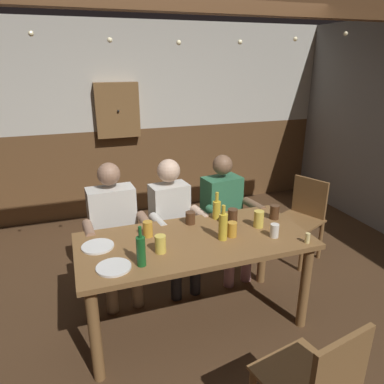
{
  "coord_description": "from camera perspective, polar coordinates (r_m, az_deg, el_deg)",
  "views": [
    {
      "loc": [
        -0.85,
        -2.34,
        2.08
      ],
      "look_at": [
        0.0,
        0.07,
        1.14
      ],
      "focal_mm": 33.78,
      "sensor_mm": 36.0,
      "label": 1
    }
  ],
  "objects": [
    {
      "name": "back_wall_wainscot",
      "position": [
        5.24,
        -9.22,
        3.42
      ],
      "size": [
        5.64,
        0.12,
        1.19
      ],
      "primitive_type": "cube",
      "color": "brown",
      "rests_on": "ground_plane"
    },
    {
      "name": "dining_table",
      "position": [
        2.87,
        0.43,
        -9.4
      ],
      "size": [
        1.8,
        0.83,
        0.78
      ],
      "color": "brown",
      "rests_on": "ground_plane"
    },
    {
      "name": "chair_empty_near_left",
      "position": [
        4.12,
        16.98,
        -3.7
      ],
      "size": [
        0.58,
        0.58,
        0.88
      ],
      "rotation": [
        0.0,
        0.0,
        -4.3
      ],
      "color": "brown",
      "rests_on": "ground_plane"
    },
    {
      "name": "person_0",
      "position": [
        3.32,
        -12.18,
        -5.21
      ],
      "size": [
        0.57,
        0.53,
        1.25
      ],
      "rotation": [
        0.0,
        0.0,
        3.19
      ],
      "color": "silver",
      "rests_on": "ground_plane"
    },
    {
      "name": "pint_glass_2",
      "position": [
        3.01,
        6.4,
        -4.06
      ],
      "size": [
        0.08,
        0.08,
        0.15
      ],
      "primitive_type": "cylinder",
      "color": "#4C2D19",
      "rests_on": "dining_table"
    },
    {
      "name": "pint_glass_6",
      "position": [
        2.61,
        -5.01,
        -8.18
      ],
      "size": [
        0.08,
        0.08,
        0.13
      ],
      "primitive_type": "cylinder",
      "color": "#E5C64C",
      "rests_on": "dining_table"
    },
    {
      "name": "ceiling_beam",
      "position": [
        2.91,
        -2.52,
        28.01
      ],
      "size": [
        5.07,
        0.14,
        0.16
      ],
      "primitive_type": "cube",
      "color": "brown"
    },
    {
      "name": "bottle_0",
      "position": [
        3.13,
        3.92,
        -2.7
      ],
      "size": [
        0.07,
        0.07,
        0.24
      ],
      "color": "gold",
      "rests_on": "dining_table"
    },
    {
      "name": "bottle_2",
      "position": [
        2.45,
        -8.06,
        -9.15
      ],
      "size": [
        0.06,
        0.06,
        0.29
      ],
      "color": "#195923",
      "rests_on": "dining_table"
    },
    {
      "name": "pint_glass_0",
      "position": [
        2.85,
        -6.99,
        -5.82
      ],
      "size": [
        0.08,
        0.08,
        0.13
      ],
      "primitive_type": "cylinder",
      "color": "gold",
      "rests_on": "dining_table"
    },
    {
      "name": "string_lights",
      "position": [
        2.84,
        -2.13,
        23.86
      ],
      "size": [
        3.98,
        0.04,
        0.2
      ],
      "color": "#F9EAB2"
    },
    {
      "name": "ground_plane",
      "position": [
        3.25,
        0.43,
        -19.7
      ],
      "size": [
        6.76,
        6.76,
        0.0
      ],
      "primitive_type": "plane",
      "color": "#4C331E"
    },
    {
      "name": "bottle_1",
      "position": [
        2.77,
        4.92,
        -5.35
      ],
      "size": [
        0.07,
        0.07,
        0.28
      ],
      "color": "gold",
      "rests_on": "dining_table"
    },
    {
      "name": "pint_glass_4",
      "position": [
        2.85,
        6.35,
        -5.89
      ],
      "size": [
        0.08,
        0.08,
        0.12
      ],
      "primitive_type": "cylinder",
      "color": "gold",
      "rests_on": "dining_table"
    },
    {
      "name": "pint_glass_3",
      "position": [
        3.03,
        10.49,
        -4.22
      ],
      "size": [
        0.08,
        0.08,
        0.14
      ],
      "primitive_type": "cylinder",
      "color": "#E5C64C",
      "rests_on": "dining_table"
    },
    {
      "name": "table_candle",
      "position": [
        2.88,
        17.77,
        -6.94
      ],
      "size": [
        0.04,
        0.04,
        0.08
      ],
      "primitive_type": "cylinder",
      "color": "#F9E08C",
      "rests_on": "dining_table"
    },
    {
      "name": "wall_dart_cabinet",
      "position": [
        4.9,
        -11.69,
        12.52
      ],
      "size": [
        0.56,
        0.15,
        0.7
      ],
      "color": "brown"
    },
    {
      "name": "back_wall_upper",
      "position": [
        5.02,
        -10.07,
        17.53
      ],
      "size": [
        5.64,
        0.12,
        1.37
      ],
      "primitive_type": "cube",
      "color": "beige"
    },
    {
      "name": "person_2",
      "position": [
        3.59,
        5.23,
        -3.03
      ],
      "size": [
        0.54,
        0.57,
        1.23
      ],
      "rotation": [
        0.0,
        0.0,
        3.29
      ],
      "color": "#33724C",
      "rests_on": "ground_plane"
    },
    {
      "name": "person_1",
      "position": [
        3.41,
        -3.04,
        -4.23
      ],
      "size": [
        0.52,
        0.55,
        1.23
      ],
      "rotation": [
        0.0,
        0.0,
        3.26
      ],
      "color": "silver",
      "rests_on": "ground_plane"
    },
    {
      "name": "pint_glass_5",
      "position": [
        2.89,
        12.89,
        -5.96
      ],
      "size": [
        0.07,
        0.07,
        0.11
      ],
      "primitive_type": "cylinder",
      "color": "white",
      "rests_on": "dining_table"
    },
    {
      "name": "pint_glass_1",
      "position": [
        3.21,
        12.89,
        -3.11
      ],
      "size": [
        0.08,
        0.08,
        0.12
      ],
      "primitive_type": "cylinder",
      "color": "#4C2D19",
      "rests_on": "dining_table"
    },
    {
      "name": "pint_glass_7",
      "position": [
        3.04,
        -0.26,
        -4.11
      ],
      "size": [
        0.08,
        0.08,
        0.1
      ],
      "primitive_type": "cylinder",
      "color": "#4C2D19",
      "rests_on": "dining_table"
    },
    {
      "name": "plate_1",
      "position": [
        2.5,
        -12.27,
        -11.54
      ],
      "size": [
        0.23,
        0.23,
        0.01
      ],
      "primitive_type": "cylinder",
      "color": "white",
      "rests_on": "dining_table"
    },
    {
      "name": "plate_0",
      "position": [
        2.78,
        -14.66,
        -8.31
      ],
      "size": [
        0.24,
        0.24,
        0.01
      ],
      "primitive_type": "cylinder",
      "color": "white",
      "rests_on": "dining_table"
    }
  ]
}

